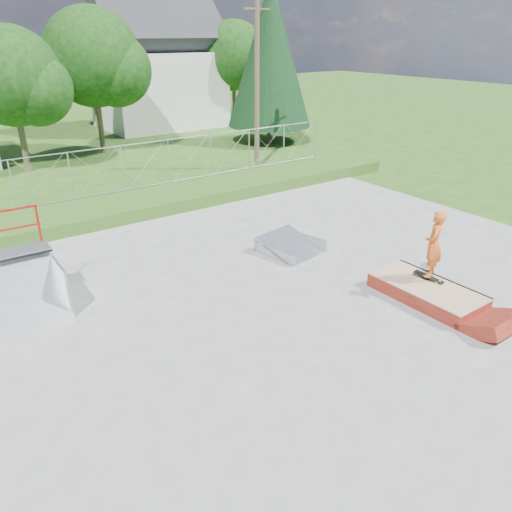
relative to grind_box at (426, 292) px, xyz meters
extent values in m
plane|color=#245418|center=(-3.18, 1.48, -0.21)|extent=(120.00, 120.00, 0.00)
cube|color=gray|center=(-3.18, 1.48, -0.19)|extent=(20.00, 16.00, 0.04)
cube|color=#245418|center=(-3.18, 10.98, 0.04)|extent=(24.00, 3.00, 0.50)
cube|color=maroon|center=(0.00, 0.00, -0.01)|extent=(1.37, 2.79, 0.39)
cube|color=tan|center=(0.00, 0.00, 0.19)|extent=(1.39, 2.82, 0.03)
cube|color=black|center=(0.31, 0.20, 0.25)|extent=(0.39, 0.82, 0.13)
imported|color=orange|center=(0.31, 0.20, 1.12)|extent=(0.75, 0.67, 1.73)
cube|color=silver|center=(5.82, 27.48, 2.29)|extent=(8.00, 6.00, 5.00)
cube|color=#303035|center=(5.82, 27.48, 5.69)|extent=(8.40, 6.08, 6.08)
cylinder|color=brown|center=(4.32, 13.48, 3.79)|extent=(0.24, 0.24, 8.00)
cylinder|color=brown|center=(-5.18, 19.48, 1.02)|extent=(0.30, 0.30, 2.45)
sphere|color=black|center=(-5.18, 19.48, 4.20)|extent=(4.48, 4.48, 4.48)
sphere|color=black|center=(-4.34, 18.92, 3.64)|extent=(3.36, 3.36, 3.36)
cylinder|color=brown|center=(-0.68, 21.48, 1.19)|extent=(0.30, 0.30, 2.80)
sphere|color=black|center=(-0.68, 21.48, 4.83)|extent=(5.12, 5.12, 5.12)
sphere|color=black|center=(0.28, 20.84, 4.19)|extent=(3.84, 3.84, 3.84)
cylinder|color=brown|center=(10.82, 25.48, 1.10)|extent=(0.30, 0.30, 2.62)
sphere|color=black|center=(10.82, 25.48, 4.52)|extent=(4.80, 4.80, 4.80)
sphere|color=black|center=(11.72, 24.88, 3.92)|extent=(3.60, 3.60, 3.60)
cylinder|color=brown|center=(1.82, 29.48, 0.84)|extent=(0.30, 0.30, 2.10)
sphere|color=black|center=(1.82, 29.48, 3.57)|extent=(3.84, 3.84, 3.84)
sphere|color=black|center=(2.54, 29.00, 3.09)|extent=(2.88, 2.88, 2.88)
cylinder|color=brown|center=(8.82, 18.48, 0.39)|extent=(0.28, 0.28, 1.20)
cone|color=black|center=(8.82, 18.48, 4.84)|extent=(5.04, 5.04, 8.10)
camera|label=1|loc=(-10.00, -6.60, 6.04)|focal=35.00mm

